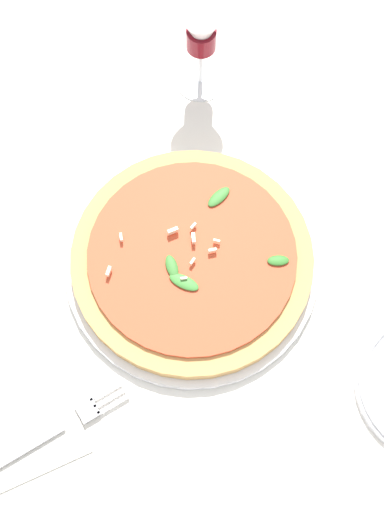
% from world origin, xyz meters
% --- Properties ---
extents(ground_plane, '(6.00, 6.00, 0.00)m').
position_xyz_m(ground_plane, '(0.00, 0.00, 0.00)').
color(ground_plane, silver).
extents(pizza_arugula_main, '(0.33, 0.33, 0.05)m').
position_xyz_m(pizza_arugula_main, '(0.02, 0.01, 0.02)').
color(pizza_arugula_main, white).
rests_on(pizza_arugula_main, ground_plane).
extents(wine_glass, '(0.07, 0.07, 0.16)m').
position_xyz_m(wine_glass, '(0.22, 0.21, 0.11)').
color(wine_glass, white).
rests_on(wine_glass, ground_plane).
extents(napkin, '(0.13, 0.11, 0.01)m').
position_xyz_m(napkin, '(-0.27, -0.03, 0.00)').
color(napkin, silver).
rests_on(napkin, ground_plane).
extents(fork, '(0.22, 0.06, 0.00)m').
position_xyz_m(fork, '(-0.26, -0.03, 0.01)').
color(fork, silver).
rests_on(fork, ground_plane).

